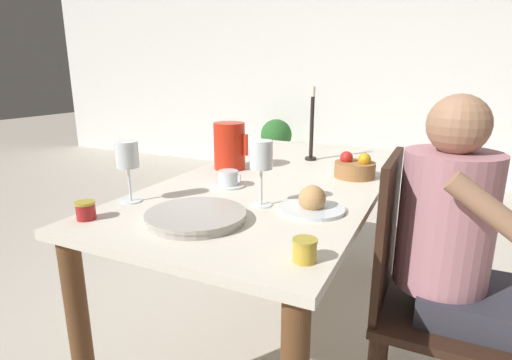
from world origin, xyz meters
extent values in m
plane|color=beige|center=(0.00, 0.00, 0.00)|extent=(20.00, 20.00, 0.00)
cube|color=white|center=(0.00, 3.23, 1.30)|extent=(10.00, 0.06, 2.60)
cube|color=silver|center=(0.00, 0.00, 0.76)|extent=(0.86, 1.78, 0.03)
cylinder|color=brown|center=(-0.37, -0.83, 0.37)|extent=(0.07, 0.07, 0.75)
cylinder|color=brown|center=(-0.37, 0.83, 0.37)|extent=(0.07, 0.07, 0.75)
cylinder|color=brown|center=(0.37, 0.83, 0.37)|extent=(0.07, 0.07, 0.75)
cylinder|color=#331E14|center=(0.87, -0.07, 0.20)|extent=(0.04, 0.04, 0.40)
cylinder|color=#331E14|center=(0.50, -0.07, 0.20)|extent=(0.04, 0.04, 0.40)
cube|color=#331E14|center=(0.69, -0.25, 0.42)|extent=(0.42, 0.42, 0.03)
cube|color=#331E14|center=(0.49, -0.25, 0.70)|extent=(0.03, 0.39, 0.53)
cylinder|color=#33333D|center=(0.83, -0.13, 0.22)|extent=(0.09, 0.09, 0.43)
cube|color=#33333D|center=(0.76, -0.21, 0.48)|extent=(0.30, 0.34, 0.11)
cylinder|color=#B77A84|center=(0.67, -0.21, 0.75)|extent=(0.30, 0.30, 0.46)
sphere|color=#A37556|center=(0.67, -0.21, 1.07)|extent=(0.19, 0.19, 0.19)
cylinder|color=#A37556|center=(0.77, -0.42, 0.87)|extent=(0.25, 0.06, 0.20)
cylinder|color=red|center=(-0.28, 0.04, 0.89)|extent=(0.15, 0.15, 0.22)
cube|color=red|center=(-0.20, 0.04, 0.90)|extent=(0.02, 0.02, 0.10)
cone|color=red|center=(-0.34, 0.04, 0.98)|extent=(0.04, 0.04, 0.04)
cylinder|color=white|center=(-0.36, -0.56, 0.78)|extent=(0.07, 0.07, 0.00)
cylinder|color=white|center=(-0.36, -0.56, 0.84)|extent=(0.01, 0.01, 0.12)
cylinder|color=white|center=(-0.36, -0.56, 0.95)|extent=(0.08, 0.08, 0.09)
cylinder|color=white|center=(0.08, -0.40, 0.78)|extent=(0.07, 0.07, 0.00)
cylinder|color=white|center=(0.08, -0.40, 0.85)|extent=(0.01, 0.01, 0.13)
cylinder|color=white|center=(0.08, -0.40, 0.96)|extent=(0.08, 0.08, 0.10)
cylinder|color=orange|center=(0.08, -0.40, 0.94)|extent=(0.06, 0.06, 0.05)
cylinder|color=silver|center=(-0.14, -0.23, 0.78)|extent=(0.14, 0.14, 0.01)
cylinder|color=silver|center=(-0.14, -0.23, 0.81)|extent=(0.08, 0.08, 0.06)
cube|color=silver|center=(-0.09, -0.23, 0.82)|extent=(0.01, 0.01, 0.03)
cylinder|color=#B7B2A8|center=(-0.04, -0.62, 0.79)|extent=(0.31, 0.31, 0.02)
cylinder|color=#B7B2A8|center=(-0.04, -0.62, 0.80)|extent=(0.32, 0.32, 0.01)
cylinder|color=silver|center=(0.26, -0.37, 0.78)|extent=(0.22, 0.22, 0.01)
sphere|color=tan|center=(0.26, -0.37, 0.82)|extent=(0.09, 0.09, 0.09)
cylinder|color=gold|center=(0.35, -0.74, 0.81)|extent=(0.06, 0.06, 0.06)
cylinder|color=gold|center=(0.35, -0.74, 0.83)|extent=(0.06, 0.06, 0.01)
cylinder|color=#A81E1E|center=(-0.36, -0.76, 0.81)|extent=(0.06, 0.06, 0.06)
cylinder|color=gold|center=(-0.36, -0.76, 0.83)|extent=(0.06, 0.06, 0.01)
cylinder|color=#9E6B3D|center=(0.29, 0.13, 0.81)|extent=(0.18, 0.18, 0.07)
sphere|color=gold|center=(0.33, 0.12, 0.86)|extent=(0.06, 0.06, 0.06)
sphere|color=red|center=(0.25, 0.13, 0.86)|extent=(0.06, 0.06, 0.06)
cylinder|color=black|center=(0.01, 0.39, 0.78)|extent=(0.06, 0.06, 0.01)
cylinder|color=black|center=(0.01, 0.39, 0.95)|extent=(0.02, 0.02, 0.31)
cylinder|color=beige|center=(0.01, 0.39, 1.13)|extent=(0.02, 0.02, 0.05)
cylinder|color=#4C4742|center=(-1.18, 2.80, 0.10)|extent=(0.22, 0.22, 0.19)
cylinder|color=brown|center=(-1.18, 2.80, 0.27)|extent=(0.04, 0.04, 0.15)
sphere|color=#2D6B2D|center=(-1.18, 2.80, 0.50)|extent=(0.37, 0.37, 0.37)
camera|label=1|loc=(0.63, -1.60, 1.23)|focal=28.00mm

